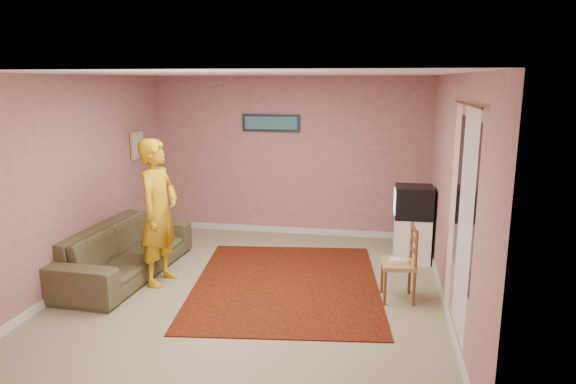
% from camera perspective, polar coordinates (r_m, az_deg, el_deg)
% --- Properties ---
extents(ground, '(5.00, 5.00, 0.00)m').
position_cam_1_polar(ground, '(6.41, -3.78, -10.93)').
color(ground, tan).
rests_on(ground, ground).
extents(wall_back, '(4.50, 0.02, 2.60)m').
position_cam_1_polar(wall_back, '(8.43, 0.17, 3.95)').
color(wall_back, tan).
rests_on(wall_back, ground).
extents(wall_front, '(4.50, 0.02, 2.60)m').
position_cam_1_polar(wall_front, '(3.73, -13.37, -7.28)').
color(wall_front, tan).
rests_on(wall_front, ground).
extents(wall_left, '(0.02, 5.00, 2.60)m').
position_cam_1_polar(wall_left, '(6.91, -22.37, 1.15)').
color(wall_left, tan).
rests_on(wall_left, ground).
extents(wall_right, '(0.02, 5.00, 2.60)m').
position_cam_1_polar(wall_right, '(5.90, 17.77, -0.30)').
color(wall_right, tan).
rests_on(wall_right, ground).
extents(ceiling, '(4.50, 5.00, 0.02)m').
position_cam_1_polar(ceiling, '(5.89, -4.15, 12.98)').
color(ceiling, white).
rests_on(ceiling, wall_back).
extents(baseboard_back, '(4.50, 0.02, 0.10)m').
position_cam_1_polar(baseboard_back, '(8.69, 0.15, -4.24)').
color(baseboard_back, silver).
rests_on(baseboard_back, ground).
extents(baseboard_left, '(0.02, 5.00, 0.10)m').
position_cam_1_polar(baseboard_left, '(7.23, -21.49, -8.61)').
color(baseboard_left, silver).
rests_on(baseboard_left, ground).
extents(baseboard_right, '(0.02, 5.00, 0.10)m').
position_cam_1_polar(baseboard_right, '(6.28, 16.91, -11.50)').
color(baseboard_right, silver).
rests_on(baseboard_right, ground).
extents(window, '(0.01, 1.10, 1.50)m').
position_cam_1_polar(window, '(5.00, 19.11, -0.85)').
color(window, black).
rests_on(window, wall_right).
extents(curtain_sheer, '(0.01, 0.75, 2.10)m').
position_cam_1_polar(curtain_sheer, '(4.90, 19.04, -3.51)').
color(curtain_sheer, silver).
rests_on(curtain_sheer, wall_right).
extents(curtain_floral, '(0.01, 0.35, 2.10)m').
position_cam_1_polar(curtain_floral, '(5.57, 17.83, -1.57)').
color(curtain_floral, white).
rests_on(curtain_floral, wall_right).
extents(curtain_rod, '(0.02, 1.40, 0.02)m').
position_cam_1_polar(curtain_rod, '(4.87, 19.32, 9.18)').
color(curtain_rod, brown).
rests_on(curtain_rod, wall_right).
extents(picture_back, '(0.95, 0.04, 0.28)m').
position_cam_1_polar(picture_back, '(8.39, -1.91, 7.68)').
color(picture_back, '#141C39').
rests_on(picture_back, wall_back).
extents(picture_left, '(0.04, 0.38, 0.42)m').
position_cam_1_polar(picture_left, '(8.23, -16.40, 5.00)').
color(picture_left, tan).
rests_on(picture_left, wall_left).
extents(area_rug, '(2.62, 3.12, 0.02)m').
position_cam_1_polar(area_rug, '(6.60, -0.20, -10.14)').
color(area_rug, black).
rests_on(area_rug, ground).
extents(tv_cabinet, '(0.50, 0.46, 0.64)m').
position_cam_1_polar(tv_cabinet, '(7.52, 13.60, -5.11)').
color(tv_cabinet, white).
rests_on(tv_cabinet, ground).
extents(crt_tv, '(0.53, 0.47, 0.45)m').
position_cam_1_polar(crt_tv, '(7.38, 13.77, -1.08)').
color(crt_tv, black).
rests_on(crt_tv, tv_cabinet).
extents(chair_a, '(0.45, 0.43, 0.48)m').
position_cam_1_polar(chair_a, '(7.71, 13.95, -3.00)').
color(chair_a, tan).
rests_on(chair_a, ground).
extents(dvd_player, '(0.36, 0.28, 0.06)m').
position_cam_1_polar(dvd_player, '(7.72, 13.92, -3.43)').
color(dvd_player, '#B8B8BD').
rests_on(dvd_player, chair_a).
extents(blue_throw, '(0.44, 0.06, 0.47)m').
position_cam_1_polar(blue_throw, '(7.85, 13.93, -1.41)').
color(blue_throw, '#93C5F1').
rests_on(blue_throw, chair_a).
extents(chair_b, '(0.42, 0.44, 0.49)m').
position_cam_1_polar(chair_b, '(6.12, 12.22, -6.85)').
color(chair_b, tan).
rests_on(chair_b, ground).
extents(game_console, '(0.22, 0.17, 0.04)m').
position_cam_1_polar(game_console, '(6.14, 12.19, -7.45)').
color(game_console, white).
rests_on(game_console, chair_b).
extents(sofa, '(1.00, 2.32, 0.67)m').
position_cam_1_polar(sofa, '(7.13, -17.62, -6.22)').
color(sofa, brown).
rests_on(sofa, ground).
extents(person, '(0.51, 0.71, 1.84)m').
position_cam_1_polar(person, '(6.59, -14.17, -2.20)').
color(person, '#C59512').
rests_on(person, ground).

